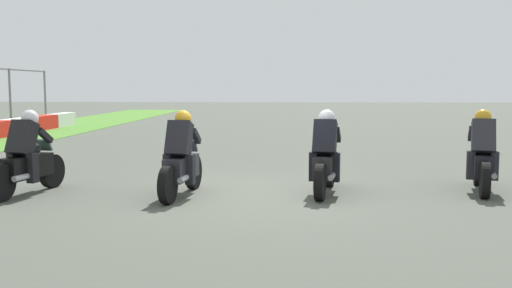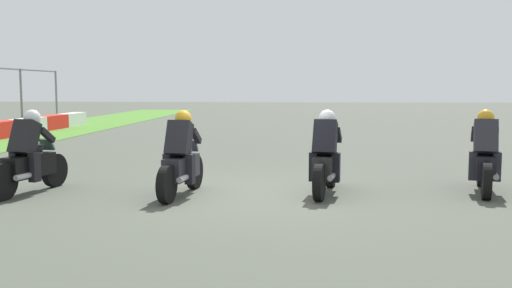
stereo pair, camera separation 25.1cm
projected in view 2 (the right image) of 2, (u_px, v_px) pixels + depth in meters
ground_plane at (255, 194)px, 10.12m from camera, size 120.00×120.00×0.00m
rider_lane_a at (485, 159)px, 10.20m from camera, size 2.01×0.65×1.51m
rider_lane_b at (326, 159)px, 10.10m from camera, size 2.03×0.62×1.51m
rider_lane_c at (181, 161)px, 9.90m from camera, size 2.04×0.59×1.51m
rider_lane_d at (29, 159)px, 10.13m from camera, size 2.02×0.64×1.51m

